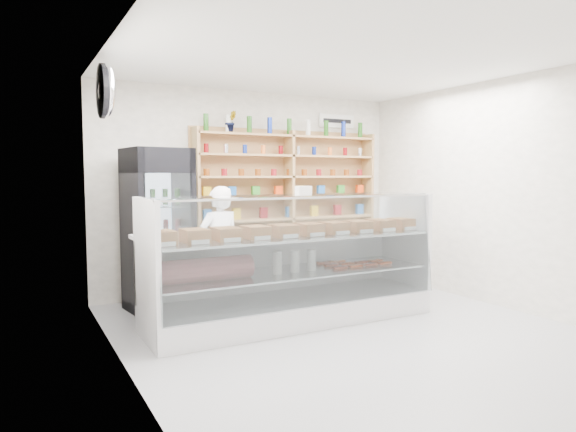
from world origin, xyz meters
TOP-DOWN VIEW (x-y plane):
  - room at (0.00, 0.00)m, footprint 5.00×5.00m
  - display_counter at (-0.33, 0.76)m, footprint 3.24×0.97m
  - shop_worker at (-0.90, 1.52)m, footprint 0.60×0.45m
  - drinks_cooler at (-1.51, 1.93)m, footprint 0.78×0.76m
  - wall_shelving at (0.50, 2.34)m, footprint 2.84×0.28m
  - potted_plant at (-0.40, 2.34)m, footprint 0.17×0.13m
  - security_mirror at (-2.17, 1.20)m, footprint 0.15×0.50m
  - wall_sign at (1.40, 2.47)m, footprint 0.62×0.03m

SIDE VIEW (x-z plane):
  - display_counter at x=-0.33m, z-range -0.33..1.09m
  - shop_worker at x=-0.90m, z-range 0.00..1.49m
  - drinks_cooler at x=-1.51m, z-range 0.00..1.94m
  - room at x=0.00m, z-range -1.10..3.90m
  - wall_shelving at x=0.50m, z-range 0.93..2.26m
  - potted_plant at x=-0.40m, z-range 2.20..2.49m
  - security_mirror at x=-2.17m, z-range 2.20..2.70m
  - wall_sign at x=1.40m, z-range 2.35..2.55m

